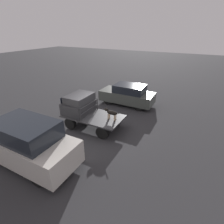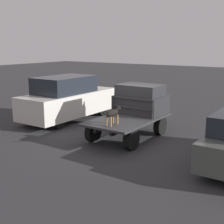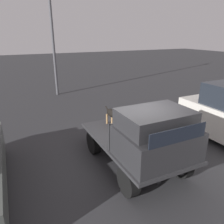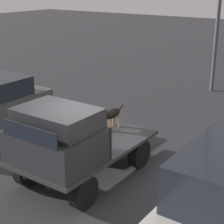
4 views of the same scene
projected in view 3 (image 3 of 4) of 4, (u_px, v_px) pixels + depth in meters
name	position (u px, v px, depth m)	size (l,w,h in m)	color
ground_plane	(133.00, 163.00, 6.52)	(80.00, 80.00, 0.00)	#2D2D30
flatbed_truck	(134.00, 146.00, 6.33)	(3.56, 1.94, 0.79)	black
truck_cab	(156.00, 136.00, 5.23)	(1.42, 1.82, 1.17)	#28282B
truck_headboard	(139.00, 127.00, 5.89)	(0.04, 1.82, 0.73)	#2D2D30
dog	(113.00, 114.00, 7.05)	(1.01, 0.25, 0.66)	#9E7547
light_pole_near	(50.00, 4.00, 12.13)	(0.45, 0.45, 8.19)	#4C4C51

